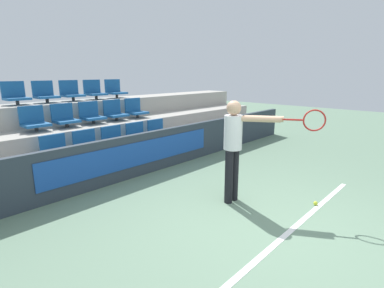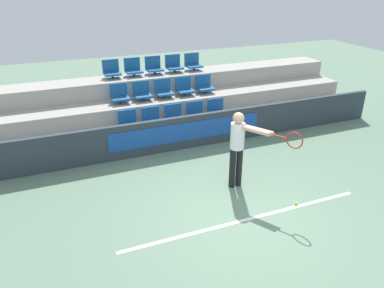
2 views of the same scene
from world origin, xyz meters
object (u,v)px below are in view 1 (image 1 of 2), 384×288
(stadium_chair_10, at_px, (15,95))
(stadium_chair_11, at_px, (45,94))
(stadium_chair_7, at_px, (91,115))
(stadium_chair_8, at_px, (115,112))
(stadium_chair_6, at_px, (65,118))
(stadium_chair_13, at_px, (94,91))
(stadium_chair_0, at_px, (56,151))
(tennis_player, at_px, (238,142))
(tennis_ball, at_px, (316,203))
(stadium_chair_5, at_px, (34,121))
(stadium_chair_2, at_px, (115,140))
(stadium_chair_1, at_px, (88,145))
(stadium_chair_9, at_px, (135,110))
(stadium_chair_12, at_px, (71,92))
(stadium_chair_4, at_px, (159,132))
(stadium_chair_3, at_px, (138,136))
(stadium_chair_14, at_px, (115,90))

(stadium_chair_10, distance_m, stadium_chair_11, 0.62)
(stadium_chair_7, xyz_separation_m, stadium_chair_8, (0.62, 0.00, 0.00))
(stadium_chair_6, distance_m, stadium_chair_13, 1.58)
(stadium_chair_0, height_order, tennis_player, tennis_player)
(stadium_chair_10, bearing_deg, stadium_chair_8, -25.21)
(stadium_chair_6, relative_size, tennis_ball, 7.45)
(stadium_chair_5, distance_m, stadium_chair_8, 1.85)
(stadium_chair_0, relative_size, stadium_chair_2, 1.00)
(stadium_chair_2, relative_size, stadium_chair_11, 1.00)
(stadium_chair_1, height_order, tennis_player, tennis_player)
(stadium_chair_1, distance_m, stadium_chair_6, 0.98)
(stadium_chair_13, bearing_deg, tennis_ball, -84.91)
(stadium_chair_10, relative_size, stadium_chair_11, 1.00)
(stadium_chair_9, xyz_separation_m, stadium_chair_13, (-0.62, 0.87, 0.46))
(stadium_chair_5, bearing_deg, stadium_chair_1, -54.70)
(stadium_chair_12, bearing_deg, stadium_chair_0, -125.30)
(stadium_chair_0, height_order, stadium_chair_6, stadium_chair_6)
(stadium_chair_4, relative_size, stadium_chair_9, 1.00)
(stadium_chair_11, bearing_deg, stadium_chair_12, 0.00)
(stadium_chair_0, xyz_separation_m, stadium_chair_6, (0.62, 0.87, 0.46))
(stadium_chair_10, distance_m, tennis_player, 4.87)
(stadium_chair_3, relative_size, stadium_chair_11, 1.00)
(stadium_chair_2, xyz_separation_m, stadium_chair_9, (1.23, 0.87, 0.46))
(stadium_chair_11, xyz_separation_m, stadium_chair_12, (0.62, 0.00, 0.00))
(stadium_chair_10, distance_m, stadium_chair_13, 1.85)
(stadium_chair_2, bearing_deg, stadium_chair_6, 125.30)
(stadium_chair_3, xyz_separation_m, stadium_chair_11, (-1.23, 1.74, 0.92))
(stadium_chair_6, xyz_separation_m, stadium_chair_12, (0.62, 0.87, 0.46))
(stadium_chair_3, bearing_deg, stadium_chair_4, 0.00)
(stadium_chair_9, bearing_deg, stadium_chair_6, 180.00)
(stadium_chair_7, distance_m, tennis_player, 3.71)
(stadium_chair_14, bearing_deg, stadium_chair_3, -109.50)
(stadium_chair_0, relative_size, tennis_ball, 7.45)
(stadium_chair_8, relative_size, stadium_chair_11, 1.00)
(stadium_chair_6, relative_size, stadium_chair_12, 1.00)
(stadium_chair_5, height_order, stadium_chair_14, stadium_chair_14)
(stadium_chair_4, height_order, stadium_chair_10, stadium_chair_10)
(stadium_chair_4, height_order, stadium_chair_9, stadium_chair_9)
(stadium_chair_0, distance_m, stadium_chair_9, 2.65)
(stadium_chair_7, relative_size, stadium_chair_9, 1.00)
(stadium_chair_14, bearing_deg, stadium_chair_6, -154.79)
(stadium_chair_1, xyz_separation_m, stadium_chair_9, (1.85, 0.87, 0.46))
(stadium_chair_8, bearing_deg, stadium_chair_12, 125.30)
(stadium_chair_4, height_order, stadium_chair_12, stadium_chair_12)
(stadium_chair_9, bearing_deg, tennis_ball, -91.44)
(stadium_chair_10, bearing_deg, stadium_chair_9, -19.45)
(stadium_chair_5, height_order, stadium_chair_8, same)
(stadium_chair_2, bearing_deg, stadium_chair_11, 109.50)
(stadium_chair_0, relative_size, stadium_chair_10, 1.00)
(stadium_chair_3, relative_size, stadium_chair_9, 1.00)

